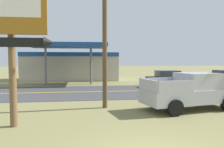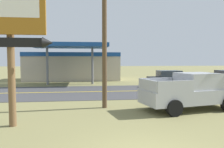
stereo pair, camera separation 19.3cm
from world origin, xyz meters
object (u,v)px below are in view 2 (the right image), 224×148
object	(u,v)px
pickup_silver_parked_on_lawn	(191,92)
car_black_near_lane	(170,79)
motel_sign	(11,26)
utility_pole	(104,18)
gas_station	(73,65)

from	to	relation	value
pickup_silver_parked_on_lawn	car_black_near_lane	xyz separation A→B (m)	(2.50, 9.22, -0.13)
pickup_silver_parked_on_lawn	motel_sign	bearing A→B (deg)	-166.22
utility_pole	pickup_silver_parked_on_lawn	size ratio (longest dim) A/B	1.69
motel_sign	gas_station	size ratio (longest dim) A/B	0.48
pickup_silver_parked_on_lawn	car_black_near_lane	bearing A→B (deg)	74.84
gas_station	car_black_near_lane	xyz separation A→B (m)	(9.69, -9.58, -1.11)
motel_sign	gas_station	world-z (taller)	motel_sign
gas_station	utility_pole	bearing A→B (deg)	-81.50
gas_station	pickup_silver_parked_on_lawn	xyz separation A→B (m)	(7.19, -18.80, -0.98)
motel_sign	utility_pole	bearing A→B (deg)	38.54
gas_station	car_black_near_lane	bearing A→B (deg)	-44.66
utility_pole	pickup_silver_parked_on_lawn	distance (m)	6.12
utility_pole	pickup_silver_parked_on_lawn	world-z (taller)	utility_pole
utility_pole	car_black_near_lane	distance (m)	11.55
motel_sign	gas_station	xyz separation A→B (m)	(1.24, 20.87, -2.01)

